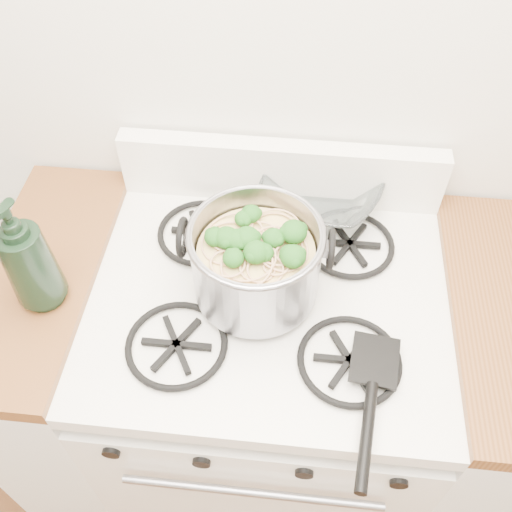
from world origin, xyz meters
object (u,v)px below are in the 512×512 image
object	(u,v)px
glass_bowl	(322,195)
stock_pot	(256,262)
gas_range	(266,393)
spatula	(375,358)
bottle	(26,256)

from	to	relation	value
glass_bowl	stock_pot	bearing A→B (deg)	-114.86
gas_range	glass_bowl	xyz separation A→B (m)	(0.10, 0.28, 0.50)
stock_pot	spatula	distance (m)	0.30
gas_range	bottle	size ratio (longest dim) A/B	3.43
bottle	glass_bowl	bearing A→B (deg)	55.24
glass_bowl	bottle	bearing A→B (deg)	-148.47
glass_bowl	bottle	distance (m)	0.67
spatula	bottle	xyz separation A→B (m)	(-0.68, 0.08, 0.12)
stock_pot	spatula	bearing A→B (deg)	-31.86
gas_range	glass_bowl	bearing A→B (deg)	70.13
spatula	glass_bowl	distance (m)	0.44
stock_pot	glass_bowl	bearing A→B (deg)	65.14
spatula	gas_range	bearing A→B (deg)	152.40
stock_pot	spatula	size ratio (longest dim) A/B	0.96
gas_range	stock_pot	size ratio (longest dim) A/B	3.10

